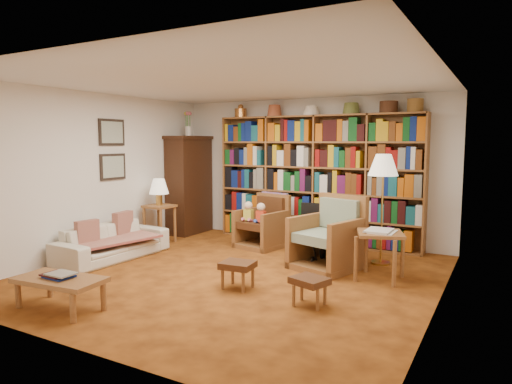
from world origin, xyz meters
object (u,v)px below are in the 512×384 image
Objects in this scene: footstool_b at (310,283)px; armchair_sage at (329,240)px; armchair_leather at (264,225)px; coffee_table at (60,282)px; footstool_a at (238,267)px; wheelchair at (311,235)px; side_table_lamp at (159,215)px; sofa at (113,242)px; floor_lamp at (383,170)px; side_table_papers at (380,240)px.

armchair_sage is at bearing 102.63° from footstool_b.
armchair_leather is at bearing 127.86° from footstool_b.
coffee_table is (-2.24, -1.37, 0.05)m from footstool_b.
footstool_a is at bearing 173.06° from footstool_b.
wheelchair is (1.05, -0.48, 0.02)m from armchair_leather.
sofa is at bearing -85.15° from side_table_lamp.
armchair_leather reaches higher than footstool_b.
sofa is 2.39m from footstool_a.
armchair_sage reaches higher than footstool_b.
coffee_table is at bearing -116.11° from wheelchair.
floor_lamp is at bearing -63.39° from sofa.
wheelchair is 1.40m from floor_lamp.
sofa is 2.64× the size of side_table_lamp.
wheelchair reaches higher than sofa.
floor_lamp is 1.60× the size of coffee_table.
sofa is 1.97× the size of armchair_leather.
sofa is 3.37m from footstool_b.
wheelchair is 1.22m from side_table_papers.
armchair_leather is 2.86m from footstool_b.
wheelchair is at bearing -163.14° from floor_lamp.
floor_lamp is at bearing 7.37° from side_table_lamp.
armchair_sage is 2.55× the size of footstool_a.
side_table_lamp is at bearing 179.67° from armchair_sage.
armchair_sage reaches higher than coffee_table.
floor_lamp is (3.60, 1.66, 1.10)m from sofa.
wheelchair is (2.65, 1.37, 0.13)m from sofa.
coffee_table is (-1.89, -2.94, -0.09)m from armchair_sage.
sofa is at bearing -166.59° from side_table_papers.
side_table_lamp is at bearing 175.86° from side_table_papers.
coffee_table reaches higher than footstool_a.
footstool_a is (2.37, -0.29, 0.01)m from sofa.
armchair_leather is 1.26× the size of side_table_papers.
armchair_leather is at bearing 156.40° from side_table_papers.
armchair_sage reaches higher than sofa.
floor_lamp reaches higher than armchair_sage.
coffee_table reaches higher than footstool_b.
side_table_lamp is 2.75m from wheelchair.
footstool_a is at bearing -69.93° from armchair_leather.
footstool_b is at bearing -95.03° from sofa.
floor_lamp is (3.70, 0.48, 0.86)m from side_table_lamp.
armchair_sage reaches higher than side_table_lamp.
coffee_table is (-1.54, -3.14, -0.09)m from wheelchair.
side_table_papers is (3.87, -0.28, 0.02)m from side_table_lamp.
footstool_a is 1.96m from coffee_table.
footstool_b is at bearing -77.37° from armchair_sage.
footstool_b is (-0.25, -2.06, -1.11)m from floor_lamp.
side_table_papers is 1.72× the size of footstool_a.
floor_lamp is 1.15m from side_table_papers.
side_table_lamp is 0.75× the size of armchair_leather.
side_table_papers is 1.60× the size of footstool_b.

